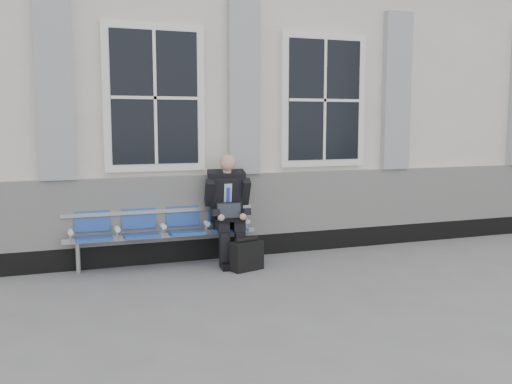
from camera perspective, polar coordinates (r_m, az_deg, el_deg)
name	(u,v)px	position (r m, az deg, el deg)	size (l,w,h in m)	color
ground	(348,275)	(7.39, 9.17, -8.23)	(70.00, 70.00, 0.00)	slate
station_building	(254,106)	(10.30, -0.25, 8.63)	(14.40, 4.40, 4.49)	silver
bench	(162,225)	(7.79, -9.36, -3.29)	(2.60, 0.47, 0.91)	#9EA0A3
businessman	(228,205)	(7.83, -2.82, -1.32)	(0.64, 0.86, 1.49)	black
briefcase	(247,255)	(7.50, -0.91, -6.32)	(0.47, 0.30, 0.44)	black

